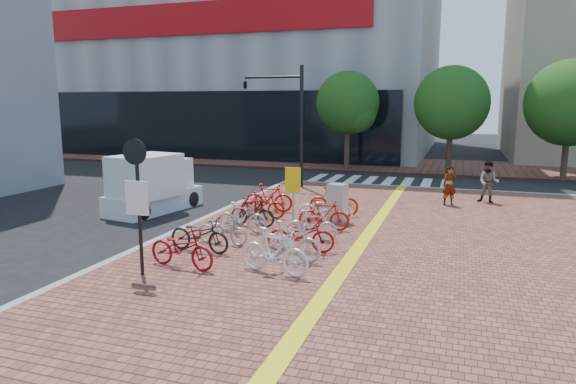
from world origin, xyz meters
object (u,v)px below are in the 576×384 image
(bike_9, at_px, (301,235))
(bike_5, at_px, (262,205))
(traffic_light_pole, at_px, (275,104))
(bike_7, at_px, (274,251))
(bike_10, at_px, (312,225))
(yellow_sign, at_px, (293,185))
(bike_13, at_px, (334,201))
(bike_8, at_px, (289,241))
(box_truck, at_px, (152,184))
(bike_2, at_px, (222,230))
(utility_box, at_px, (337,203))
(pedestrian_a, at_px, (449,186))
(bike_3, at_px, (242,217))
(bike_4, at_px, (252,212))
(bike_6, at_px, (269,198))
(bike_11, at_px, (324,215))
(notice_sign, at_px, (137,191))
(pedestrian_b, at_px, (489,182))
(bike_1, at_px, (199,235))
(bike_12, at_px, (326,208))
(bike_0, at_px, (182,248))

(bike_9, bearing_deg, bike_5, 24.49)
(bike_5, height_order, traffic_light_pole, traffic_light_pole)
(bike_7, xyz_separation_m, bike_10, (0.02, 3.20, -0.10))
(yellow_sign, bearing_deg, bike_13, 59.94)
(bike_8, relative_size, bike_9, 0.94)
(bike_8, relative_size, box_truck, 0.42)
(bike_2, bearing_deg, utility_box, -31.34)
(pedestrian_a, bearing_deg, bike_3, -153.25)
(bike_4, bearing_deg, box_truck, 73.54)
(bike_6, distance_m, bike_11, 3.37)
(bike_7, bearing_deg, bike_3, 44.97)
(bike_13, xyz_separation_m, notice_sign, (-2.85, -7.83, 1.53))
(bike_8, xyz_separation_m, bike_11, (0.03, 3.43, -0.03))
(bike_13, relative_size, notice_sign, 0.55)
(bike_11, height_order, pedestrian_a, pedestrian_a)
(bike_3, bearing_deg, bike_2, 172.72)
(bike_4, distance_m, bike_6, 2.32)
(bike_11, distance_m, pedestrian_b, 8.45)
(bike_7, bearing_deg, bike_11, 9.97)
(bike_1, xyz_separation_m, bike_5, (0.16, 4.37, 0.00))
(bike_3, relative_size, bike_11, 0.99)
(utility_box, distance_m, notice_sign, 7.74)
(bike_3, height_order, notice_sign, notice_sign)
(bike_3, relative_size, bike_8, 0.94)
(bike_4, bearing_deg, bike_7, -149.30)
(bike_9, bearing_deg, bike_8, 165.76)
(bike_3, bearing_deg, bike_8, -141.28)
(bike_6, relative_size, bike_12, 0.97)
(notice_sign, bearing_deg, pedestrian_a, 58.83)
(bike_5, height_order, pedestrian_b, pedestrian_b)
(pedestrian_a, xyz_separation_m, traffic_light_pole, (-8.29, 2.40, 3.22))
(bike_10, bearing_deg, yellow_sign, 25.90)
(bike_0, distance_m, yellow_sign, 5.49)
(yellow_sign, bearing_deg, bike_6, 132.91)
(bike_5, relative_size, bike_11, 0.98)
(bike_1, height_order, bike_6, bike_6)
(bike_2, height_order, pedestrian_b, pedestrian_b)
(bike_5, relative_size, bike_8, 0.93)
(bike_8, bearing_deg, bike_1, 95.73)
(bike_4, xyz_separation_m, yellow_sign, (1.20, 0.71, 0.87))
(bike_1, relative_size, yellow_sign, 0.95)
(bike_12, bearing_deg, bike_5, 83.67)
(bike_3, xyz_separation_m, bike_5, (-0.11, 2.07, -0.00))
(box_truck, bearing_deg, bike_11, -10.56)
(bike_10, bearing_deg, pedestrian_a, -35.86)
(bike_8, height_order, notice_sign, notice_sign)
(bike_1, distance_m, notice_sign, 2.75)
(bike_0, xyz_separation_m, box_truck, (-4.89, 6.20, 0.43))
(bike_3, bearing_deg, bike_12, -50.48)
(bike_9, bearing_deg, pedestrian_b, -40.71)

